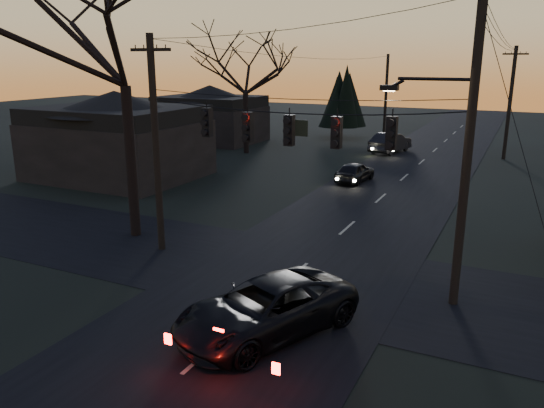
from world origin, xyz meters
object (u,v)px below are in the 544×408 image
at_px(utility_pole_left, 162,249).
at_px(sedan_oncoming_a, 355,172).
at_px(utility_pole_far_l, 384,137).
at_px(bare_tree_left, 121,20).
at_px(suv_near, 266,309).
at_px(utility_pole_far_r, 503,159).
at_px(utility_pole_right, 453,303).
at_px(sedan_oncoming_b, 390,143).

bearing_deg(utility_pole_left, sedan_oncoming_a, 77.43).
xyz_separation_m(utility_pole_far_l, bare_tree_left, (-2.16, -35.03, 9.08)).
bearing_deg(sedan_oncoming_a, utility_pole_left, 82.90).
relative_size(utility_pole_left, suv_near, 1.54).
distance_m(utility_pole_left, utility_pole_far_r, 30.27).
distance_m(utility_pole_left, utility_pole_far_l, 36.00).
bearing_deg(utility_pole_left, utility_pole_right, 0.00).
xyz_separation_m(utility_pole_right, bare_tree_left, (-13.66, 0.97, 9.08)).
bearing_deg(sedan_oncoming_a, utility_pole_right, 123.21).
xyz_separation_m(utility_pole_far_l, suv_near, (6.96, -40.32, 0.77)).
bearing_deg(utility_pole_far_l, utility_pole_right, -72.28).
bearing_deg(sedan_oncoming_a, sedan_oncoming_b, -81.50).
bearing_deg(suv_near, utility_pole_right, 67.91).
bearing_deg(sedan_oncoming_b, sedan_oncoming_a, 104.37).
bearing_deg(suv_near, utility_pole_far_r, 106.38).
xyz_separation_m(bare_tree_left, suv_near, (9.12, -5.29, -8.32)).
distance_m(utility_pole_right, sedan_oncoming_b, 28.53).
relative_size(utility_pole_far_l, bare_tree_left, 0.62).
bearing_deg(utility_pole_right, sedan_oncoming_b, 107.76).
bearing_deg(utility_pole_right, bare_tree_left, 175.94).
xyz_separation_m(utility_pole_far_r, utility_pole_far_l, (-11.50, 8.00, 0.00)).
relative_size(bare_tree_left, suv_near, 2.36).
relative_size(utility_pole_right, sedan_oncoming_a, 2.68).
bearing_deg(sedan_oncoming_a, utility_pole_far_l, -75.11).
xyz_separation_m(utility_pole_left, sedan_oncoming_b, (2.80, 27.16, 0.81)).
relative_size(utility_pole_left, sedan_oncoming_a, 2.28).
xyz_separation_m(utility_pole_right, utility_pole_left, (-11.50, 0.00, 0.00)).
relative_size(utility_pole_far_r, sedan_oncoming_b, 1.72).
bearing_deg(utility_pole_left, bare_tree_left, 155.78).
xyz_separation_m(utility_pole_right, sedan_oncoming_a, (-8.08, 15.36, 0.64)).
distance_m(utility_pole_far_r, sedan_oncoming_a, 15.02).
height_order(utility_pole_right, suv_near, utility_pole_right).
xyz_separation_m(utility_pole_far_r, sedan_oncoming_b, (-8.70, -0.84, 0.81)).
bearing_deg(sedan_oncoming_b, utility_pole_far_l, -61.10).
bearing_deg(utility_pole_left, utility_pole_far_l, 90.00).
bearing_deg(sedan_oncoming_b, suv_near, 108.86).
distance_m(utility_pole_far_l, bare_tree_left, 36.25).
distance_m(utility_pole_far_l, sedan_oncoming_a, 20.93).
xyz_separation_m(utility_pole_far_l, sedan_oncoming_a, (3.42, -20.64, 0.64)).
bearing_deg(sedan_oncoming_b, utility_pole_left, 95.45).
distance_m(utility_pole_right, bare_tree_left, 16.43).
relative_size(utility_pole_far_l, sedan_oncoming_a, 2.14).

